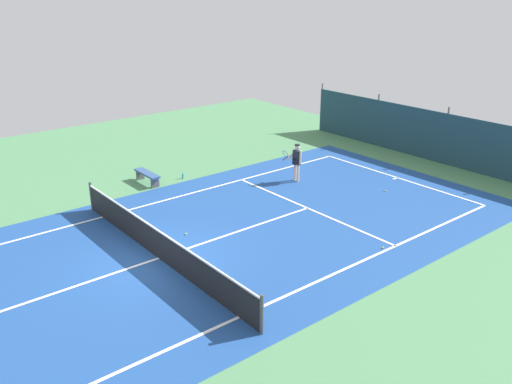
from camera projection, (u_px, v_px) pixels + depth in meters
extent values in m
plane|color=#4C8456|center=(159.00, 258.00, 16.83)|extent=(36.00, 36.00, 0.00)
cube|color=#1E478C|center=(159.00, 258.00, 16.83)|extent=(11.02, 26.60, 0.01)
cube|color=white|center=(397.00, 178.00, 23.82)|extent=(8.22, 0.10, 0.01)
cube|color=white|center=(103.00, 217.00, 19.81)|extent=(0.10, 23.80, 0.01)
cube|color=white|center=(239.00, 317.00, 13.84)|extent=(0.10, 23.80, 0.01)
cube|color=white|center=(307.00, 208.00, 20.59)|extent=(8.22, 0.10, 0.01)
cube|color=white|center=(159.00, 258.00, 16.83)|extent=(0.10, 12.80, 0.01)
cube|color=white|center=(395.00, 178.00, 23.73)|extent=(0.10, 0.30, 0.01)
cube|color=black|center=(158.00, 245.00, 16.66)|extent=(9.92, 0.03, 0.95)
cube|color=white|center=(157.00, 230.00, 16.48)|extent=(9.92, 0.04, 0.05)
cylinder|color=#47474C|center=(91.00, 196.00, 20.27)|extent=(0.10, 0.10, 1.10)
cylinder|color=#47474C|center=(262.00, 315.00, 13.00)|extent=(0.10, 0.10, 1.10)
cube|color=#1E3D4C|center=(444.00, 139.00, 25.37)|extent=(16.22, 0.06, 2.40)
cylinder|color=#595B60|center=(321.00, 107.00, 31.23)|extent=(0.08, 0.08, 2.70)
cylinder|color=#595B60|center=(377.00, 120.00, 28.29)|extent=(0.08, 0.08, 2.70)
cylinder|color=#595B60|center=(446.00, 135.00, 25.35)|extent=(0.08, 0.08, 2.70)
cube|color=#234C1E|center=(450.00, 150.00, 25.95)|extent=(14.60, 0.70, 1.10)
cylinder|color=beige|center=(298.00, 173.00, 23.24)|extent=(0.12, 0.12, 0.82)
cylinder|color=beige|center=(295.00, 171.00, 23.39)|extent=(0.12, 0.12, 0.82)
cylinder|color=black|center=(297.00, 161.00, 23.14)|extent=(0.40, 0.40, 0.22)
cube|color=#1E232D|center=(297.00, 157.00, 23.07)|extent=(0.37, 0.22, 0.56)
sphere|color=beige|center=(297.00, 147.00, 22.92)|extent=(0.22, 0.22, 0.22)
cylinder|color=black|center=(297.00, 145.00, 22.88)|extent=(0.23, 0.23, 0.04)
cylinder|color=beige|center=(300.00, 157.00, 22.88)|extent=(0.09, 0.09, 0.58)
cylinder|color=beige|center=(291.00, 155.00, 23.17)|extent=(0.12, 0.53, 0.41)
cylinder|color=black|center=(285.00, 159.00, 23.09)|extent=(0.05, 0.28, 0.13)
torus|color=teal|center=(285.00, 154.00, 23.01)|extent=(0.31, 0.15, 0.29)
sphere|color=#CCDB33|center=(383.00, 248.00, 17.44)|extent=(0.07, 0.07, 0.07)
sphere|color=#CCDB33|center=(186.00, 234.00, 18.40)|extent=(0.07, 0.07, 0.07)
sphere|color=#CCDB33|center=(385.00, 191.00, 22.25)|extent=(0.07, 0.07, 0.07)
cube|color=#335184|center=(147.00, 173.00, 23.02)|extent=(1.60, 0.40, 0.08)
cube|color=#4C4C51|center=(140.00, 174.00, 23.57)|extent=(0.08, 0.36, 0.45)
cube|color=#4C4C51|center=(155.00, 182.00, 22.63)|extent=(0.08, 0.36, 0.45)
cylinder|color=#338CD8|center=(183.00, 176.00, 23.71)|extent=(0.08, 0.08, 0.24)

